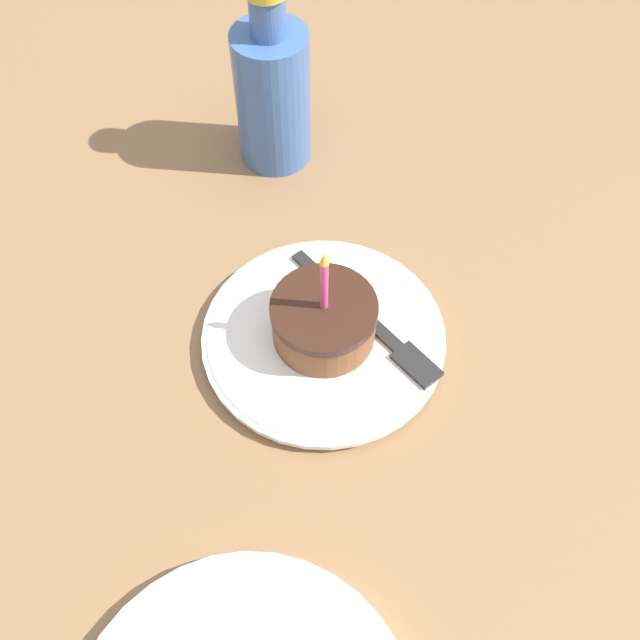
% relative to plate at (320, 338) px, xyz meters
% --- Properties ---
extents(ground_plane, '(2.40, 2.40, 0.04)m').
position_rel_plate_xyz_m(ground_plane, '(-0.02, -0.00, -0.03)').
color(ground_plane, olive).
rests_on(ground_plane, ground).
extents(plate, '(0.23, 0.23, 0.02)m').
position_rel_plate_xyz_m(plate, '(0.00, 0.00, 0.00)').
color(plate, white).
rests_on(plate, ground_plane).
extents(cake_slice, '(0.10, 0.10, 0.12)m').
position_rel_plate_xyz_m(cake_slice, '(-0.00, -0.00, 0.03)').
color(cake_slice, brown).
rests_on(cake_slice, plate).
extents(fork, '(0.16, 0.13, 0.00)m').
position_rel_plate_xyz_m(fork, '(0.01, -0.05, 0.01)').
color(fork, '#262626').
rests_on(fork, plate).
extents(bottle, '(0.08, 0.08, 0.21)m').
position_rel_plate_xyz_m(bottle, '(0.26, 0.04, 0.08)').
color(bottle, '#3F66A5').
rests_on(bottle, ground_plane).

